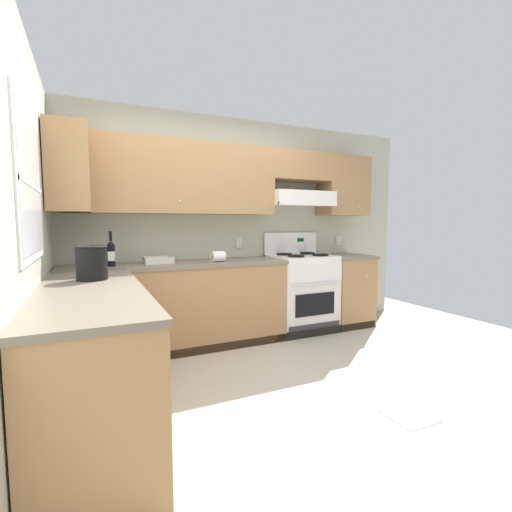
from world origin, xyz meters
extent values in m
plane|color=#B2AA99|center=(0.00, 0.00, 0.00)|extent=(7.04, 7.04, 0.00)
cube|color=slate|center=(0.71, -0.79, 0.00)|extent=(0.30, 0.30, 0.01)
cube|color=#B7BAA3|center=(0.46, 1.62, 1.27)|extent=(4.68, 0.12, 2.55)
cube|color=#A87A4C|center=(-0.38, 1.38, 1.80)|extent=(2.20, 0.34, 0.76)
cube|color=#A87A4C|center=(1.84, 1.38, 1.80)|extent=(0.63, 0.34, 0.76)
cube|color=#A87A4C|center=(1.12, 1.38, 2.01)|extent=(0.80, 0.34, 0.34)
cube|color=white|center=(1.12, 1.34, 1.62)|extent=(0.80, 0.46, 0.17)
cube|color=white|center=(1.12, 1.12, 1.54)|extent=(0.80, 0.03, 0.04)
sphere|color=silver|center=(-0.38, 1.20, 1.54)|extent=(0.02, 0.02, 0.02)
sphere|color=silver|center=(1.72, 1.20, 1.54)|extent=(0.02, 0.02, 0.02)
sphere|color=silver|center=(1.95, 1.20, 1.54)|extent=(0.02, 0.02, 0.02)
cube|color=silver|center=(0.41, 1.55, 1.08)|extent=(0.08, 0.01, 0.12)
cube|color=silver|center=(0.41, 1.54, 1.10)|extent=(0.03, 0.00, 0.03)
cube|color=silver|center=(0.41, 1.54, 1.06)|extent=(0.03, 0.00, 0.03)
cube|color=silver|center=(1.90, 1.55, 1.08)|extent=(0.08, 0.01, 0.12)
cube|color=silver|center=(1.90, 1.54, 1.10)|extent=(0.03, 0.00, 0.03)
cube|color=silver|center=(1.90, 1.54, 1.06)|extent=(0.03, 0.00, 0.03)
cube|color=#B7BAA3|center=(-1.62, 0.10, 1.27)|extent=(0.12, 4.00, 2.55)
cube|color=white|center=(-1.57, 0.10, 1.55)|extent=(0.04, 1.00, 0.92)
cube|color=white|center=(-1.55, 0.10, 1.55)|extent=(0.01, 0.90, 0.82)
cube|color=white|center=(-1.54, 0.10, 1.55)|extent=(0.01, 0.90, 0.02)
cube|color=#A87A4C|center=(-1.38, 1.20, 1.80)|extent=(0.34, 0.64, 0.76)
cube|color=#A87A4C|center=(-0.40, 1.25, 0.44)|extent=(2.27, 0.61, 0.87)
cube|color=#756B5B|center=(-0.40, 1.25, 0.89)|extent=(2.29, 0.63, 0.04)
cube|color=#A87A4C|center=(1.78, 1.25, 0.44)|extent=(0.54, 0.61, 0.87)
cube|color=#756B5B|center=(1.78, 1.25, 0.89)|extent=(0.57, 0.63, 0.04)
cube|color=black|center=(0.26, 0.97, 0.04)|extent=(3.54, 0.06, 0.09)
sphere|color=silver|center=(-0.85, 0.93, 0.68)|extent=(0.03, 0.03, 0.03)
sphere|color=silver|center=(1.86, 0.93, 0.68)|extent=(0.03, 0.03, 0.03)
cube|color=#A87A4C|center=(-1.25, 0.00, 0.44)|extent=(0.61, 1.89, 0.87)
cube|color=#756B5B|center=(-1.25, 0.00, 0.89)|extent=(0.63, 1.91, 0.04)
cube|color=black|center=(-0.97, 0.00, 0.04)|extent=(0.06, 1.85, 0.09)
cube|color=white|center=(1.12, 1.25, 0.46)|extent=(0.76, 0.58, 0.91)
cube|color=black|center=(1.12, 0.95, 0.38)|extent=(0.53, 0.01, 0.26)
cylinder|color=silver|center=(1.12, 0.93, 0.62)|extent=(0.65, 0.02, 0.02)
cube|color=#333333|center=(1.12, 0.96, 0.10)|extent=(0.70, 0.01, 0.11)
cube|color=white|center=(1.12, 1.25, 0.92)|extent=(0.76, 0.58, 0.02)
cube|color=white|center=(1.12, 1.52, 1.05)|extent=(0.76, 0.04, 0.29)
cube|color=#053F0C|center=(1.26, 1.50, 1.10)|extent=(0.09, 0.01, 0.04)
cylinder|color=black|center=(0.95, 1.11, 0.94)|extent=(0.19, 0.19, 0.02)
cylinder|color=black|center=(0.95, 1.11, 0.93)|extent=(0.07, 0.07, 0.01)
cylinder|color=black|center=(1.29, 1.11, 0.94)|extent=(0.19, 0.19, 0.02)
cylinder|color=black|center=(1.29, 1.11, 0.93)|extent=(0.07, 0.07, 0.01)
cylinder|color=black|center=(0.95, 1.39, 0.94)|extent=(0.19, 0.19, 0.02)
cylinder|color=black|center=(0.95, 1.39, 0.93)|extent=(0.07, 0.07, 0.01)
cylinder|color=black|center=(1.29, 1.39, 0.94)|extent=(0.19, 0.19, 0.02)
cylinder|color=black|center=(1.29, 1.39, 0.93)|extent=(0.07, 0.07, 0.01)
cylinder|color=white|center=(0.91, 1.50, 1.03)|extent=(0.04, 0.02, 0.04)
cylinder|color=white|center=(1.06, 1.50, 1.03)|extent=(0.04, 0.02, 0.04)
cylinder|color=white|center=(1.20, 1.50, 1.03)|extent=(0.04, 0.02, 0.04)
cylinder|color=white|center=(1.34, 1.50, 1.03)|extent=(0.04, 0.02, 0.04)
cylinder|color=black|center=(-1.05, 1.21, 1.01)|extent=(0.07, 0.07, 0.20)
cone|color=black|center=(-1.05, 1.21, 1.13)|extent=(0.07, 0.07, 0.04)
cylinder|color=black|center=(-1.05, 1.21, 1.20)|extent=(0.03, 0.03, 0.09)
cylinder|color=black|center=(-1.05, 1.21, 1.24)|extent=(0.03, 0.03, 0.02)
cube|color=silver|center=(-1.05, 1.17, 1.01)|extent=(0.06, 0.00, 0.09)
cube|color=beige|center=(-0.59, 1.30, 0.92)|extent=(0.23, 0.20, 0.02)
cube|color=beige|center=(-0.59, 1.18, 0.94)|extent=(0.28, 0.01, 0.06)
cube|color=beige|center=(-0.59, 1.41, 0.94)|extent=(0.28, 0.01, 0.06)
cube|color=beige|center=(-0.73, 1.30, 0.94)|extent=(0.01, 0.22, 0.06)
cube|color=beige|center=(-0.46, 1.30, 0.94)|extent=(0.01, 0.22, 0.06)
cylinder|color=black|center=(-1.23, 0.37, 1.03)|extent=(0.21, 0.21, 0.24)
torus|color=black|center=(-1.23, 0.37, 1.15)|extent=(0.23, 0.23, 0.01)
cylinder|color=white|center=(0.01, 1.15, 0.97)|extent=(0.13, 0.11, 0.11)
cylinder|color=#9E7A51|center=(-0.06, 1.15, 0.97)|extent=(0.01, 0.04, 0.04)
camera|label=1|loc=(-1.25, -2.49, 1.32)|focal=25.36mm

